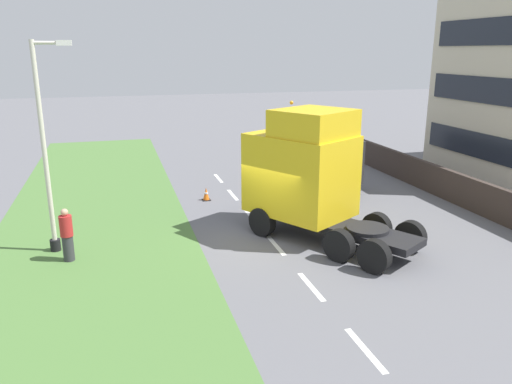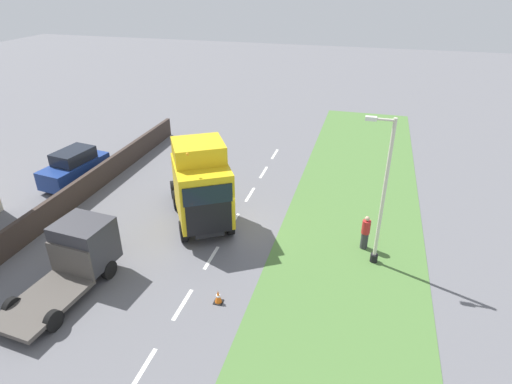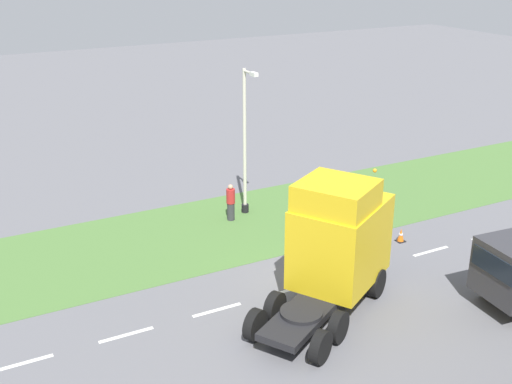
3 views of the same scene
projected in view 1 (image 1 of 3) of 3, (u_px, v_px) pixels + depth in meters
ground_plane at (270, 238)px, 17.64m from camera, size 120.00×120.00×0.00m
grass_verge at (92, 256)px, 16.06m from camera, size 7.00×44.00×0.01m
lane_markings at (276, 245)px, 16.99m from camera, size 0.16×21.00×0.00m
boundary_wall at (486, 200)px, 19.82m from camera, size 0.25×24.00×1.35m
lorry_cab at (307, 174)px, 17.39m from camera, size 5.24×6.44×4.64m
flatbed_truck at (331, 162)px, 23.45m from camera, size 2.60×5.49×2.52m
lamp_post at (48, 160)px, 15.70m from camera, size 1.29×0.33×6.72m
pedestrian at (67, 236)px, 15.53m from camera, size 0.39×0.39×1.72m
traffic_cone_lead at (206, 194)px, 22.03m from camera, size 0.36×0.36×0.58m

